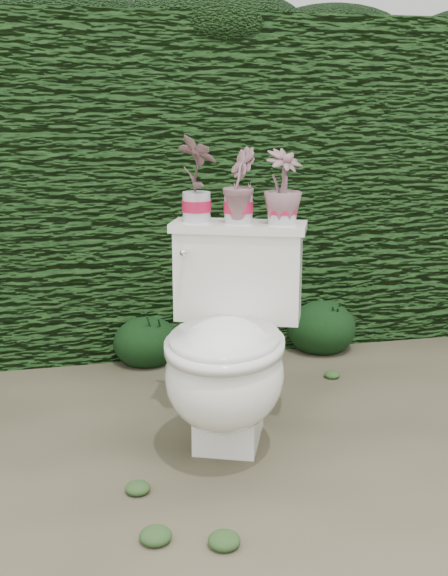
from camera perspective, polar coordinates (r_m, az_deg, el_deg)
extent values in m
plane|color=#676147|center=(2.63, 6.72, -13.06)|extent=(60.00, 60.00, 0.00)
cube|color=#214717|center=(3.89, -0.90, 8.46)|extent=(8.00, 1.00, 1.60)
cube|color=silver|center=(8.34, -3.39, 19.94)|extent=(8.00, 3.50, 4.00)
cube|color=white|center=(2.68, 0.42, -10.00)|extent=(0.32, 0.36, 0.20)
ellipsoid|color=white|center=(2.51, 0.07, -6.78)|extent=(0.57, 0.63, 0.39)
cube|color=white|center=(2.73, 1.14, 1.04)|extent=(0.50, 0.33, 0.34)
cube|color=white|center=(2.69, 1.16, 4.87)|extent=(0.53, 0.36, 0.03)
cylinder|color=silver|center=(2.65, -3.11, 2.92)|extent=(0.04, 0.06, 0.02)
sphere|color=silver|center=(2.62, -3.25, 2.79)|extent=(0.03, 0.03, 0.03)
imported|color=#216B2B|center=(2.69, -2.20, 8.49)|extent=(0.18, 0.19, 0.30)
imported|color=#216B2B|center=(2.67, 1.16, 7.96)|extent=(0.15, 0.17, 0.26)
imported|color=#216B2B|center=(2.65, 4.66, 7.82)|extent=(0.19, 0.19, 0.26)
ellipsoid|color=black|center=(3.47, -6.18, -3.81)|extent=(0.31, 0.31, 0.25)
ellipsoid|color=black|center=(3.65, 7.69, -2.71)|extent=(0.35, 0.35, 0.28)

